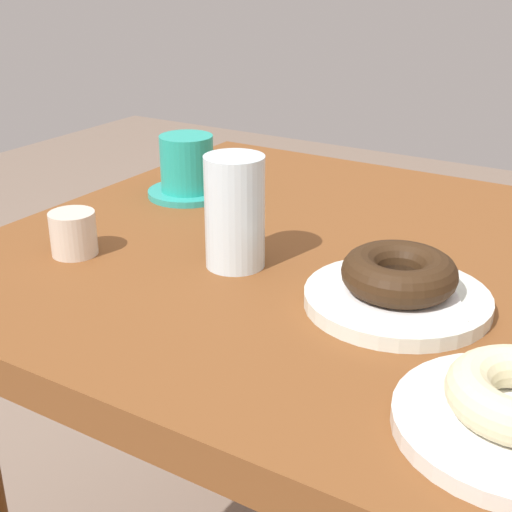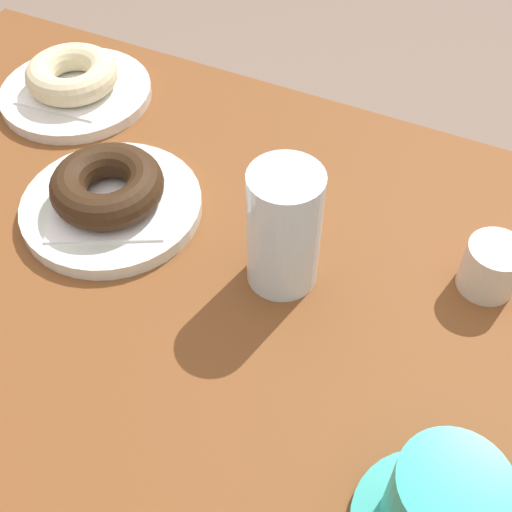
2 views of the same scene
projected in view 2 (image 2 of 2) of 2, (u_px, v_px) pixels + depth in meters
table at (136, 357)px, 0.72m from camera, size 0.94×0.78×0.71m
plate_sugar_ring at (76, 93)px, 0.85m from camera, size 0.19×0.19×0.01m
napkin_sugar_ring at (75, 87)px, 0.85m from camera, size 0.12×0.12×0.00m
donut_sugar_ring at (72, 74)px, 0.83m from camera, size 0.12×0.12×0.04m
plate_chocolate_ring at (112, 206)px, 0.72m from camera, size 0.20×0.20×0.02m
napkin_chocolate_ring at (110, 200)px, 0.71m from camera, size 0.16×0.16×0.00m
donut_chocolate_ring at (107, 186)px, 0.69m from camera, size 0.12×0.12×0.04m
water_glass at (284, 229)px, 0.61m from camera, size 0.07×0.07×0.13m
coffee_cup at (441, 510)px, 0.47m from camera, size 0.12×0.12×0.09m
sugar_jar at (491, 267)px, 0.64m from camera, size 0.06×0.06×0.05m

